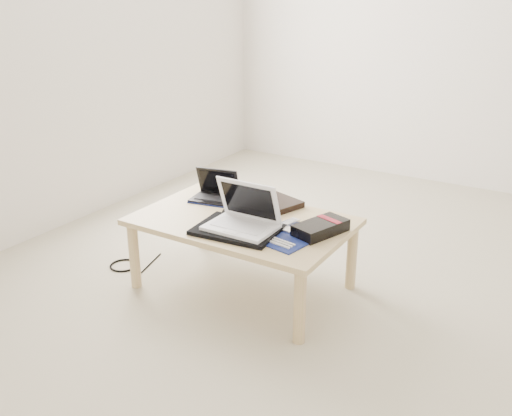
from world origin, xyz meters
The scene contains 13 objects.
ground centered at (0.00, 0.00, 0.00)m, with size 4.00×4.00×0.00m, color #C0B69C.
coffee_table centered at (-0.48, -0.38, 0.35)m, with size 1.10×0.70×0.40m.
book centered at (-0.48, -0.14, 0.42)m, with size 0.40×0.37×0.03m.
netbook centered at (-0.77, -0.21, 0.44)m, with size 0.28×0.23×0.18m.
tablet centered at (-0.48, -0.35, 0.41)m, with size 0.27×0.22×0.01m.
remote centered at (-0.24, -0.36, 0.41)m, with size 0.07×0.21×0.02m.
neoprene_sleeve centered at (-0.41, -0.53, 0.41)m, with size 0.41×0.30×0.02m, color black.
white_laptop centered at (-0.39, -0.50, 0.47)m, with size 0.34×0.24×0.23m.
motherboard centered at (-0.16, -0.45, 0.40)m, with size 0.32×0.37×0.02m.
gpu_box centered at (-0.05, -0.33, 0.43)m, with size 0.22×0.31×0.06m.
cable_coil centered at (-0.57, -0.33, 0.41)m, with size 0.11×0.11×0.01m, color black.
floor_cable_coil centered at (-1.21, -0.54, 0.01)m, with size 0.16×0.16×0.01m, color black.
floor_cable_trail centered at (-1.08, -0.47, 0.00)m, with size 0.01×0.01×0.33m, color black.
Camera 1 is at (1.03, -2.68, 1.53)m, focal length 40.00 mm.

